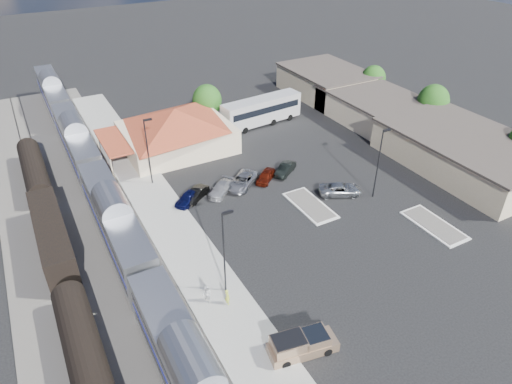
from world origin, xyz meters
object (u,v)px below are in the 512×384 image
station_depot (176,129)px  pickup_truck (303,344)px  suv (340,189)px  coach_bus (262,110)px

station_depot → pickup_truck: 39.39m
suv → pickup_truck: bearing=160.9°
station_depot → coach_bus: bearing=6.2°
station_depot → coach_bus: station_depot is taller
suv → station_depot: bearing=57.0°
pickup_truck → coach_bus: size_ratio=0.42×
station_depot → coach_bus: size_ratio=1.31×
station_depot → suv: (13.27, -21.64, -2.39)m
coach_bus → pickup_truck: bearing=149.1°
station_depot → suv: bearing=-58.5°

